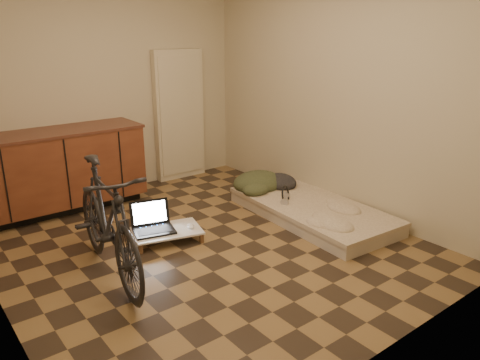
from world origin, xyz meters
TOP-DOWN VIEW (x-y plane):
  - room_shell at (0.00, 0.00)m, footprint 3.50×4.00m
  - cabinets at (-0.75, 1.70)m, footprint 1.84×0.62m
  - appliance_panel at (0.95, 1.94)m, footprint 0.70×0.10m
  - bicycle at (-0.91, -0.02)m, footprint 0.67×1.69m
  - futon at (1.30, -0.18)m, footprint 1.01×1.92m
  - clothing_pile at (1.27, 0.57)m, footprint 0.69×0.59m
  - headphones at (1.12, 0.05)m, footprint 0.32×0.31m
  - lap_desk at (-0.22, 0.28)m, footprint 0.73×0.57m
  - laptop at (-0.32, 0.37)m, footprint 0.45×0.42m
  - mouse at (-0.01, 0.18)m, footprint 0.10×0.12m

SIDE VIEW (x-z plane):
  - futon at x=1.30m, z-range 0.00..0.16m
  - lap_desk at x=-0.22m, z-range 0.04..0.15m
  - mouse at x=-0.01m, z-range 0.11..0.14m
  - laptop at x=-0.32m, z-range 0.03..0.29m
  - headphones at x=1.12m, z-range 0.16..0.32m
  - clothing_pile at x=1.27m, z-range 0.16..0.42m
  - cabinets at x=-0.75m, z-range 0.01..0.92m
  - bicycle at x=-0.91m, z-range 0.00..1.06m
  - appliance_panel at x=0.95m, z-range 0.00..1.70m
  - room_shell at x=0.00m, z-range 0.00..2.60m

